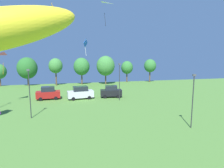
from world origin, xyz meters
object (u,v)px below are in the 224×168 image
object	(u,v)px
parked_car_leftmost	(48,93)
treeline_tree_5	(127,68)
treeline_tree_4	(106,66)
kite_flying_8	(102,8)
kite_flying_1	(86,44)
light_post_2	(119,80)
light_post_3	(193,98)
treeline_tree_6	(150,66)
kite_flying_4	(53,9)
kite_flying_11	(4,57)
parked_car_second_from_left	(80,93)
parked_car_third_from_left	(111,92)
treeline_tree_1	(27,68)
treeline_tree_2	(56,66)
treeline_tree_3	(82,67)
light_post_0	(30,91)

from	to	relation	value
parked_car_leftmost	treeline_tree_5	world-z (taller)	treeline_tree_5
treeline_tree_4	kite_flying_8	bearing A→B (deg)	-101.77
kite_flying_1	light_post_2	world-z (taller)	kite_flying_1
treeline_tree_5	light_post_3	bearing A→B (deg)	-94.48
light_post_2	treeline_tree_6	bearing A→B (deg)	54.38
kite_flying_4	treeline_tree_5	world-z (taller)	kite_flying_4
kite_flying_11	parked_car_leftmost	distance (m)	9.69
light_post_3	parked_car_second_from_left	bearing A→B (deg)	124.07
kite_flying_8	parked_car_third_from_left	distance (m)	15.23
kite_flying_4	kite_flying_8	size ratio (longest dim) A/B	0.62
light_post_2	kite_flying_11	bearing A→B (deg)	-179.62
kite_flying_4	parked_car_third_from_left	distance (m)	17.86
light_post_3	treeline_tree_1	size ratio (longest dim) A/B	0.85
parked_car_third_from_left	parked_car_second_from_left	bearing A→B (deg)	-171.82
treeline_tree_2	light_post_2	bearing A→B (deg)	-57.85
treeline_tree_6	treeline_tree_3	bearing A→B (deg)	179.88
parked_car_third_from_left	light_post_3	bearing A→B (deg)	-65.15
kite_flying_11	parked_car_second_from_left	xyz separation A→B (m)	(11.75, 2.71, -6.79)
light_post_3	kite_flying_11	bearing A→B (deg)	148.11
parked_car_second_from_left	parked_car_third_from_left	size ratio (longest dim) A/B	1.17
parked_car_third_from_left	light_post_0	distance (m)	16.51
light_post_3	treeline_tree_1	world-z (taller)	treeline_tree_1
treeline_tree_1	treeline_tree_6	distance (m)	33.61
kite_flying_1	treeline_tree_5	world-z (taller)	kite_flying_1
kite_flying_8	treeline_tree_6	bearing A→B (deg)	49.84
treeline_tree_4	treeline_tree_1	bearing A→B (deg)	173.60
kite_flying_11	light_post_0	world-z (taller)	kite_flying_11
kite_flying_1	treeline_tree_4	xyz separation A→B (m)	(6.88, 19.58, -5.03)
kite_flying_11	treeline_tree_5	world-z (taller)	kite_flying_11
treeline_tree_1	treeline_tree_4	xyz separation A→B (m)	(20.27, -2.27, 0.44)
parked_car_leftmost	treeline_tree_5	distance (m)	27.25
kite_flying_8	light_post_3	size ratio (longest dim) A/B	0.51
treeline_tree_2	treeline_tree_6	distance (m)	26.38
light_post_2	light_post_0	bearing A→B (deg)	-152.82
parked_car_second_from_left	kite_flying_11	bearing A→B (deg)	-174.24
light_post_2	treeline_tree_2	bearing A→B (deg)	122.15
kite_flying_4	treeline_tree_6	world-z (taller)	kite_flying_4
kite_flying_11	parked_car_leftmost	world-z (taller)	kite_flying_11
parked_car_leftmost	light_post_0	xyz separation A→B (m)	(-1.19, -10.67, 2.50)
light_post_0	treeline_tree_5	bearing A→B (deg)	52.81
treeline_tree_2	light_post_0	bearing A→B (deg)	-93.76
kite_flying_4	light_post_3	world-z (taller)	kite_flying_4
kite_flying_8	treeline_tree_6	size ratio (longest dim) A/B	0.48
kite_flying_4	light_post_0	size ratio (longest dim) A/B	0.30
light_post_2	parked_car_third_from_left	bearing A→B (deg)	109.09
parked_car_second_from_left	light_post_0	distance (m)	12.29
parked_car_leftmost	light_post_2	distance (m)	13.46
light_post_2	treeline_tree_5	xyz separation A→B (m)	(7.68, 21.32, 0.47)
kite_flying_11	parked_car_second_from_left	distance (m)	13.84
parked_car_leftmost	light_post_3	distance (m)	25.45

